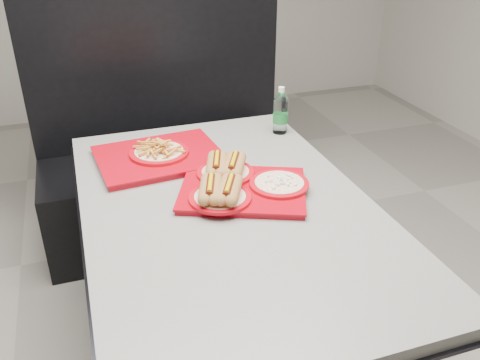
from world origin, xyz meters
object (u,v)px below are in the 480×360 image
object	(u,v)px
booth_bench	(167,160)
tray_far	(159,154)
water_bottle	(281,113)
tray_near	(238,184)
diner_table	(229,247)

from	to	relation	value
booth_bench	tray_far	xyz separation A→B (m)	(-0.15, -0.71, 0.37)
tray_far	water_bottle	world-z (taller)	water_bottle
tray_near	water_bottle	xyz separation A→B (m)	(0.33, 0.43, 0.05)
tray_near	diner_table	bearing A→B (deg)	-130.86
tray_near	tray_far	xyz separation A→B (m)	(-0.20, 0.33, -0.01)
diner_table	booth_bench	xyz separation A→B (m)	(0.00, 1.09, -0.18)
booth_bench	water_bottle	size ratio (longest dim) A/B	6.87
diner_table	tray_far	world-z (taller)	tray_far
booth_bench	water_bottle	bearing A→B (deg)	-57.52
diner_table	water_bottle	bearing A→B (deg)	52.21
tray_far	water_bottle	size ratio (longest dim) A/B	2.44
tray_near	water_bottle	bearing A→B (deg)	52.66
booth_bench	water_bottle	world-z (taller)	booth_bench
tray_near	tray_far	bearing A→B (deg)	121.52
tray_far	tray_near	bearing A→B (deg)	-58.48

